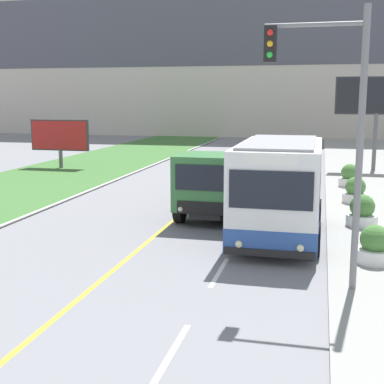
% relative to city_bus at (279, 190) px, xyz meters
% --- Properties ---
extents(apartment_block_background, '(80.00, 8.04, 22.40)m').
position_rel_city_bus_xyz_m(apartment_block_background, '(-3.96, 46.42, 9.61)').
color(apartment_block_background, beige).
rests_on(apartment_block_background, ground_plane).
extents(city_bus, '(2.67, 6.05, 3.15)m').
position_rel_city_bus_xyz_m(city_bus, '(0.00, 0.00, 0.00)').
color(city_bus, white).
rests_on(city_bus, ground_plane).
extents(dump_truck, '(2.53, 6.52, 2.50)m').
position_rel_city_bus_xyz_m(dump_truck, '(-2.53, 2.59, -0.34)').
color(dump_truck, black).
rests_on(dump_truck, ground_plane).
extents(car_distant, '(1.80, 4.30, 1.45)m').
position_rel_city_bus_xyz_m(car_distant, '(-2.73, 18.97, -0.91)').
color(car_distant, silver).
rests_on(car_distant, ground_plane).
extents(traffic_light_mast, '(2.28, 0.32, 6.48)m').
position_rel_city_bus_xyz_m(traffic_light_mast, '(1.48, -4.36, 2.50)').
color(traffic_light_mast, slate).
rests_on(traffic_light_mast, ground_plane).
extents(billboard_large, '(4.90, 0.24, 5.70)m').
position_rel_city_bus_xyz_m(billboard_large, '(4.40, 17.18, 2.76)').
color(billboard_large, '#59595B').
rests_on(billboard_large, ground_plane).
extents(billboard_small, '(3.90, 0.24, 3.09)m').
position_rel_city_bus_xyz_m(billboard_small, '(-14.88, 14.10, 0.45)').
color(billboard_small, '#59595B').
rests_on(billboard_small, ground_plane).
extents(planter_round_near, '(0.99, 0.99, 1.05)m').
position_rel_city_bus_xyz_m(planter_round_near, '(2.76, -2.19, -1.06)').
color(planter_round_near, silver).
rests_on(planter_round_near, sidewalk_right).
extents(planter_round_second, '(1.07, 1.07, 1.12)m').
position_rel_city_bus_xyz_m(planter_round_second, '(2.72, 2.08, -1.03)').
color(planter_round_second, silver).
rests_on(planter_round_second, sidewalk_right).
extents(planter_round_third, '(1.05, 1.05, 1.11)m').
position_rel_city_bus_xyz_m(planter_round_third, '(2.73, 6.35, -1.04)').
color(planter_round_third, silver).
rests_on(planter_round_third, sidewalk_right).
extents(planter_round_far, '(1.07, 1.07, 1.14)m').
position_rel_city_bus_xyz_m(planter_round_far, '(2.70, 10.61, -1.02)').
color(planter_round_far, silver).
rests_on(planter_round_far, sidewalk_right).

